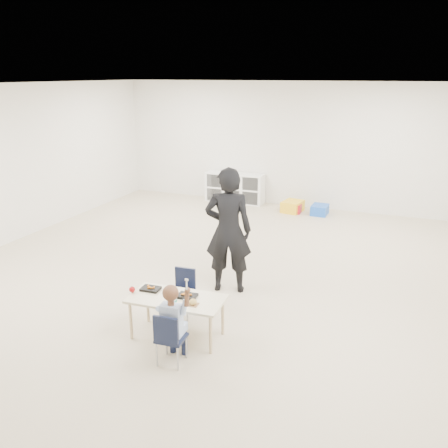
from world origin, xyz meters
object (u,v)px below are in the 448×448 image
at_px(table, 177,317).
at_px(adult, 228,231).
at_px(child, 171,322).
at_px(cubby_shelf, 235,188).
at_px(chair_near, 171,337).

height_order(table, adult, adult).
relative_size(child, adult, 0.53).
xyz_separation_m(child, adult, (-0.10, 1.89, 0.41)).
bearing_deg(cubby_shelf, adult, -70.45).
height_order(child, cubby_shelf, child).
height_order(table, child, child).
height_order(chair_near, adult, adult).
bearing_deg(table, chair_near, -73.10).
relative_size(chair_near, cubby_shelf, 0.43).
relative_size(chair_near, adult, 0.34).
bearing_deg(table, cubby_shelf, 100.66).
distance_m(child, cubby_shelf, 6.67).
height_order(chair_near, child, child).
bearing_deg(child, cubby_shelf, 101.14).
distance_m(cubby_shelf, adult, 4.87).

